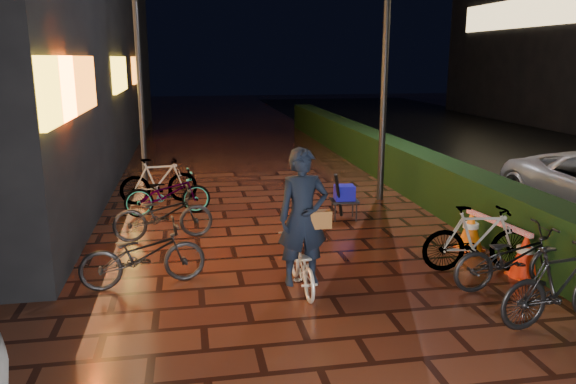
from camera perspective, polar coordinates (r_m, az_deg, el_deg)
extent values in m
plane|color=#381911|center=(7.44, 4.47, -10.54)|extent=(80.00, 80.00, 0.00)
cube|color=black|center=(15.62, 8.87, 4.04)|extent=(0.70, 20.00, 1.00)
cube|color=yellow|center=(8.25, -22.34, 9.56)|extent=(0.08, 2.00, 0.90)
cube|color=orange|center=(9.72, -20.54, 10.16)|extent=(0.08, 3.00, 0.90)
cube|color=yellow|center=(15.66, -16.73, 11.39)|extent=(0.08, 2.80, 0.90)
cube|color=orange|center=(20.64, -15.22, 11.86)|extent=(0.08, 2.20, 0.90)
cube|color=#FFD88C|center=(28.96, 22.49, 16.44)|extent=(0.06, 10.00, 1.30)
cylinder|color=black|center=(12.08, 9.77, 11.18)|extent=(0.15, 0.15, 5.15)
cylinder|color=black|center=(14.10, -14.79, 10.25)|extent=(0.15, 0.15, 4.66)
imported|color=white|center=(7.52, 1.32, -7.30)|extent=(0.50, 1.35, 0.71)
imported|color=black|center=(7.21, 1.53, -2.59)|extent=(0.67, 0.45, 1.80)
cube|color=brown|center=(7.25, 3.18, -2.80)|extent=(0.32, 0.14, 0.23)
cone|color=#FF2A0D|center=(8.62, 22.95, -5.84)|extent=(0.41, 0.41, 0.66)
cone|color=orange|center=(9.50, 18.05, -3.66)|extent=(0.41, 0.41, 0.66)
cube|color=#FC3B0D|center=(8.72, 22.76, -7.80)|extent=(0.41, 0.41, 0.03)
cube|color=#E23C0B|center=(9.60, 17.92, -5.46)|extent=(0.41, 0.41, 0.03)
cube|color=red|center=(8.97, 20.53, -2.92)|extent=(0.29, 1.41, 0.07)
cube|color=black|center=(10.74, 5.74, -0.87)|extent=(0.54, 0.46, 0.04)
cylinder|color=black|center=(10.60, 4.81, -2.14)|extent=(0.03, 0.03, 0.35)
cylinder|color=black|center=(10.68, 6.96, -2.08)|extent=(0.03, 0.03, 0.35)
cylinder|color=black|center=(10.91, 4.49, -1.67)|extent=(0.03, 0.03, 0.35)
cylinder|color=black|center=(10.99, 6.59, -1.61)|extent=(0.03, 0.03, 0.35)
cube|color=#0F0DAC|center=(10.70, 5.76, -0.06)|extent=(0.39, 0.34, 0.28)
cylinder|color=black|center=(10.55, 5.16, -0.35)|extent=(0.27, 0.34, 0.89)
imported|color=black|center=(12.18, -12.99, 1.12)|extent=(1.67, 0.69, 0.97)
imported|color=black|center=(7.85, -14.53, -6.18)|extent=(1.74, 0.85, 0.88)
imported|color=black|center=(9.75, -12.58, -2.22)|extent=(1.73, 0.77, 0.88)
imported|color=black|center=(11.24, -12.14, -0.11)|extent=(1.74, 0.82, 0.88)
imported|color=black|center=(8.06, 21.78, -6.21)|extent=(1.69, 0.63, 0.88)
imported|color=black|center=(7.22, 25.99, -8.50)|extent=(1.67, 0.67, 0.97)
imported|color=black|center=(8.55, 18.74, -4.50)|extent=(1.66, 0.66, 0.97)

